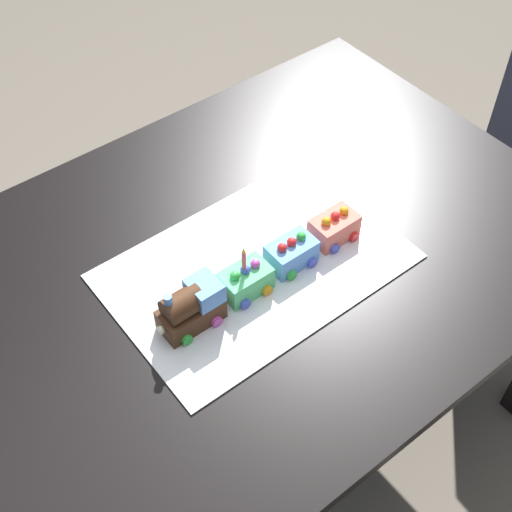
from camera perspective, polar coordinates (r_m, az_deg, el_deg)
name	(u,v)px	position (r m, az deg, el deg)	size (l,w,h in m)	color
ground_plane	(254,420)	(2.09, -0.14, -13.17)	(8.00, 8.00, 0.00)	#6B6054
dining_table	(254,284)	(1.56, -0.18, -2.29)	(1.40, 1.00, 0.74)	black
cake_board	(256,266)	(1.45, 0.00, -0.83)	(0.60, 0.40, 0.00)	silver
cake_locomotive	(191,307)	(1.33, -5.31, -4.17)	(0.14, 0.08, 0.12)	#472816
cake_car_caboose_mint_green	(245,280)	(1.39, -0.87, -1.99)	(0.10, 0.08, 0.07)	#59CC7A
cake_car_gondola_sky_blue	(291,253)	(1.44, 2.88, 0.26)	(0.10, 0.08, 0.07)	#669EEA
cake_car_tanker_coral	(334,227)	(1.49, 6.36, 2.36)	(0.10, 0.08, 0.07)	#F27260
birthday_candle	(244,258)	(1.33, -1.00, -0.17)	(0.01, 0.01, 0.06)	#F24C59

